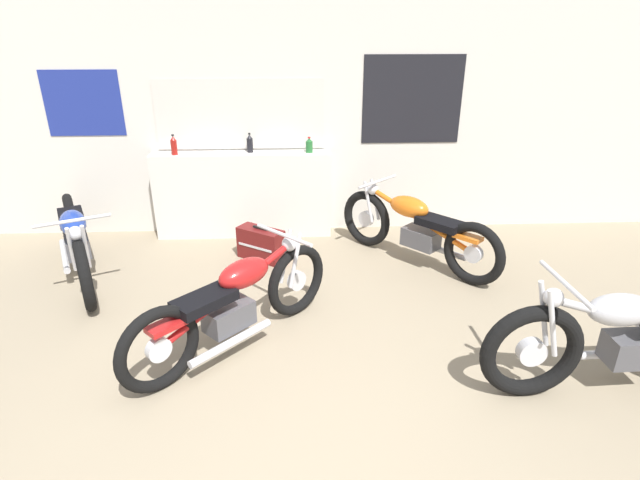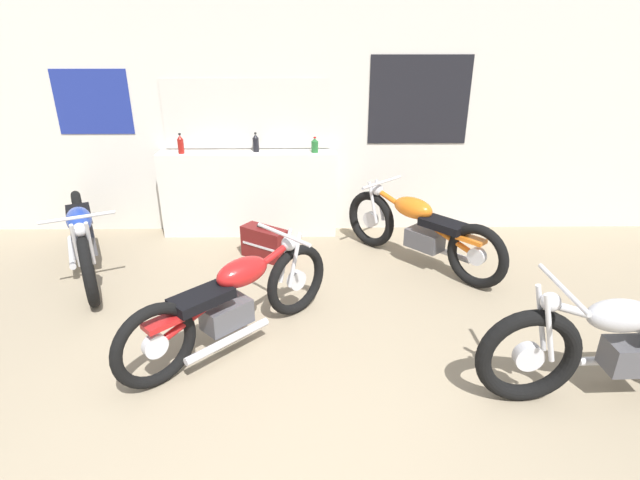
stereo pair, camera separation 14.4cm
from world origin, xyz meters
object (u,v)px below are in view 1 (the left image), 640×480
(bottle_leftmost, at_px, (174,146))
(motorcycle_red, at_px, (235,303))
(bottle_left_center, at_px, (250,144))
(bottle_center, at_px, (309,146))
(motorcycle_silver, at_px, (626,340))
(hard_case_darkred, at_px, (261,244))
(motorcycle_orange, at_px, (416,229))
(motorcycle_blue, at_px, (76,240))

(bottle_leftmost, height_order, motorcycle_red, bottle_leftmost)
(bottle_left_center, height_order, bottle_center, bottle_left_center)
(bottle_center, xyz_separation_m, motorcycle_silver, (2.10, -3.00, -0.69))
(bottle_leftmost, xyz_separation_m, motorcycle_red, (0.89, -2.31, -0.73))
(motorcycle_red, height_order, hard_case_darkred, motorcycle_red)
(hard_case_darkred, bearing_deg, bottle_left_center, 99.68)
(motorcycle_red, relative_size, motorcycle_orange, 0.97)
(bottle_left_center, bearing_deg, motorcycle_orange, -27.11)
(motorcycle_silver, bearing_deg, bottle_center, 125.04)
(motorcycle_silver, height_order, hard_case_darkred, motorcycle_silver)
(motorcycle_red, height_order, motorcycle_orange, motorcycle_red)
(hard_case_darkred, bearing_deg, motorcycle_red, -93.38)
(motorcycle_red, xyz_separation_m, motorcycle_orange, (1.78, 1.46, -0.00))
(motorcycle_orange, distance_m, hard_case_darkred, 1.71)
(bottle_left_center, bearing_deg, motorcycle_blue, -148.30)
(motorcycle_orange, bearing_deg, hard_case_darkred, 174.07)
(motorcycle_blue, bearing_deg, motorcycle_orange, 2.16)
(bottle_leftmost, height_order, motorcycle_blue, bottle_leftmost)
(bottle_leftmost, relative_size, bottle_left_center, 1.04)
(bottle_left_center, height_order, motorcycle_red, bottle_left_center)
(motorcycle_silver, height_order, motorcycle_orange, motorcycle_silver)
(bottle_left_center, height_order, motorcycle_orange, bottle_left_center)
(bottle_left_center, relative_size, motorcycle_silver, 0.11)
(motorcycle_red, xyz_separation_m, hard_case_darkred, (0.10, 1.63, -0.23))
(bottle_left_center, relative_size, motorcycle_red, 0.15)
(bottle_left_center, bearing_deg, bottle_center, -3.99)
(bottle_leftmost, xyz_separation_m, motorcycle_orange, (2.67, -0.85, -0.73))
(motorcycle_orange, relative_size, hard_case_darkred, 2.82)
(bottle_leftmost, height_order, bottle_center, bottle_leftmost)
(bottle_left_center, bearing_deg, motorcycle_red, -89.23)
(bottle_center, distance_m, motorcycle_blue, 2.71)
(motorcycle_silver, bearing_deg, bottle_left_center, 132.54)
(motorcycle_silver, relative_size, motorcycle_red, 1.37)
(motorcycle_blue, relative_size, motorcycle_silver, 0.96)
(bottle_center, xyz_separation_m, hard_case_darkred, (-0.57, -0.70, -0.93))
(motorcycle_blue, distance_m, motorcycle_orange, 3.53)
(bottle_center, height_order, motorcycle_blue, bottle_center)
(bottle_leftmost, height_order, motorcycle_orange, bottle_leftmost)
(bottle_left_center, xyz_separation_m, motorcycle_blue, (-1.72, -1.06, -0.72))
(bottle_left_center, height_order, hard_case_darkred, bottle_left_center)
(motorcycle_orange, xyz_separation_m, hard_case_darkred, (-1.68, 0.18, -0.22))
(bottle_leftmost, relative_size, motorcycle_blue, 0.12)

